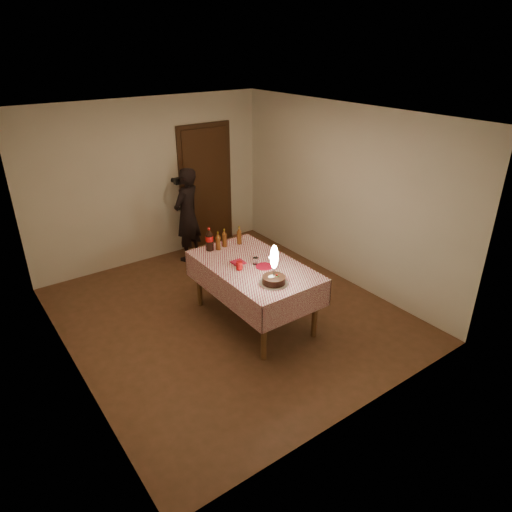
{
  "coord_description": "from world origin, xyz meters",
  "views": [
    {
      "loc": [
        -2.77,
        -4.45,
        3.37
      ],
      "look_at": [
        0.2,
        -0.35,
        0.95
      ],
      "focal_mm": 32.0,
      "sensor_mm": 36.0,
      "label": 1
    }
  ],
  "objects_px": {
    "amber_bottle_mid": "(224,238)",
    "red_cup": "(239,266)",
    "clear_cup": "(256,261)",
    "cola_bottle": "(209,240)",
    "dining_table": "(254,272)",
    "red_plate": "(264,266)",
    "amber_bottle_right": "(239,236)",
    "photographer": "(187,215)",
    "birthday_cake": "(274,274)",
    "amber_bottle_left": "(218,241)"
  },
  "relations": [
    {
      "from": "red_cup",
      "to": "amber_bottle_left",
      "type": "height_order",
      "value": "amber_bottle_left"
    },
    {
      "from": "clear_cup",
      "to": "cola_bottle",
      "type": "height_order",
      "value": "cola_bottle"
    },
    {
      "from": "red_plate",
      "to": "amber_bottle_mid",
      "type": "height_order",
      "value": "amber_bottle_mid"
    },
    {
      "from": "red_plate",
      "to": "photographer",
      "type": "relative_size",
      "value": 0.14
    },
    {
      "from": "dining_table",
      "to": "photographer",
      "type": "relative_size",
      "value": 1.11
    },
    {
      "from": "clear_cup",
      "to": "amber_bottle_mid",
      "type": "bearing_deg",
      "value": 92.04
    },
    {
      "from": "amber_bottle_mid",
      "to": "dining_table",
      "type": "bearing_deg",
      "value": -90.17
    },
    {
      "from": "amber_bottle_left",
      "to": "amber_bottle_mid",
      "type": "xyz_separation_m",
      "value": [
        0.12,
        0.03,
        0.0
      ]
    },
    {
      "from": "photographer",
      "to": "cola_bottle",
      "type": "bearing_deg",
      "value": -106.64
    },
    {
      "from": "red_cup",
      "to": "photographer",
      "type": "relative_size",
      "value": 0.06
    },
    {
      "from": "red_cup",
      "to": "photographer",
      "type": "xyz_separation_m",
      "value": [
        0.43,
        2.15,
        -0.08
      ]
    },
    {
      "from": "clear_cup",
      "to": "cola_bottle",
      "type": "relative_size",
      "value": 0.28
    },
    {
      "from": "clear_cup",
      "to": "amber_bottle_right",
      "type": "bearing_deg",
      "value": 73.52
    },
    {
      "from": "clear_cup",
      "to": "photographer",
      "type": "bearing_deg",
      "value": 85.06
    },
    {
      "from": "red_cup",
      "to": "amber_bottle_right",
      "type": "bearing_deg",
      "value": 56.02
    },
    {
      "from": "cola_bottle",
      "to": "amber_bottle_mid",
      "type": "relative_size",
      "value": 1.25
    },
    {
      "from": "clear_cup",
      "to": "amber_bottle_mid",
      "type": "xyz_separation_m",
      "value": [
        -0.02,
        0.69,
        0.07
      ]
    },
    {
      "from": "red_plate",
      "to": "amber_bottle_left",
      "type": "xyz_separation_m",
      "value": [
        -0.19,
        0.77,
        0.11
      ]
    },
    {
      "from": "red_plate",
      "to": "amber_bottle_mid",
      "type": "xyz_separation_m",
      "value": [
        -0.07,
        0.8,
        0.11
      ]
    },
    {
      "from": "red_plate",
      "to": "red_cup",
      "type": "relative_size",
      "value": 2.2
    },
    {
      "from": "red_plate",
      "to": "amber_bottle_right",
      "type": "distance_m",
      "value": 0.79
    },
    {
      "from": "cola_bottle",
      "to": "amber_bottle_left",
      "type": "relative_size",
      "value": 1.25
    },
    {
      "from": "amber_bottle_right",
      "to": "photographer",
      "type": "bearing_deg",
      "value": 90.17
    },
    {
      "from": "dining_table",
      "to": "cola_bottle",
      "type": "height_order",
      "value": "cola_bottle"
    },
    {
      "from": "birthday_cake",
      "to": "red_cup",
      "type": "bearing_deg",
      "value": 103.18
    },
    {
      "from": "cola_bottle",
      "to": "amber_bottle_left",
      "type": "xyz_separation_m",
      "value": [
        0.1,
        -0.05,
        -0.03
      ]
    },
    {
      "from": "clear_cup",
      "to": "amber_bottle_mid",
      "type": "height_order",
      "value": "amber_bottle_mid"
    },
    {
      "from": "birthday_cake",
      "to": "photographer",
      "type": "distance_m",
      "value": 2.7
    },
    {
      "from": "clear_cup",
      "to": "dining_table",
      "type": "bearing_deg",
      "value": 171.35
    },
    {
      "from": "photographer",
      "to": "red_cup",
      "type": "bearing_deg",
      "value": -101.24
    },
    {
      "from": "red_cup",
      "to": "dining_table",
      "type": "bearing_deg",
      "value": -0.1
    },
    {
      "from": "red_plate",
      "to": "amber_bottle_right",
      "type": "bearing_deg",
      "value": 79.25
    },
    {
      "from": "amber_bottle_right",
      "to": "photographer",
      "type": "xyz_separation_m",
      "value": [
        -0.0,
        1.51,
        -0.15
      ]
    },
    {
      "from": "amber_bottle_left",
      "to": "birthday_cake",
      "type": "bearing_deg",
      "value": -88.65
    },
    {
      "from": "amber_bottle_left",
      "to": "clear_cup",
      "type": "bearing_deg",
      "value": -77.43
    },
    {
      "from": "amber_bottle_mid",
      "to": "photographer",
      "type": "xyz_separation_m",
      "value": [
        0.21,
        1.47,
        -0.15
      ]
    },
    {
      "from": "dining_table",
      "to": "red_cup",
      "type": "relative_size",
      "value": 17.2
    },
    {
      "from": "amber_bottle_right",
      "to": "amber_bottle_mid",
      "type": "bearing_deg",
      "value": 169.62
    },
    {
      "from": "dining_table",
      "to": "cola_bottle",
      "type": "xyz_separation_m",
      "value": [
        -0.22,
        0.69,
        0.26
      ]
    },
    {
      "from": "red_plate",
      "to": "cola_bottle",
      "type": "xyz_separation_m",
      "value": [
        -0.3,
        0.82,
        0.15
      ]
    },
    {
      "from": "clear_cup",
      "to": "photographer",
      "type": "height_order",
      "value": "photographer"
    },
    {
      "from": "dining_table",
      "to": "red_plate",
      "type": "relative_size",
      "value": 7.82
    },
    {
      "from": "cola_bottle",
      "to": "birthday_cake",
      "type": "bearing_deg",
      "value": -83.85
    },
    {
      "from": "birthday_cake",
      "to": "clear_cup",
      "type": "bearing_deg",
      "value": 77.31
    },
    {
      "from": "red_plate",
      "to": "clear_cup",
      "type": "bearing_deg",
      "value": 110.94
    },
    {
      "from": "amber_bottle_mid",
      "to": "red_cup",
      "type": "bearing_deg",
      "value": -107.67
    },
    {
      "from": "birthday_cake",
      "to": "amber_bottle_left",
      "type": "relative_size",
      "value": 1.89
    },
    {
      "from": "red_plate",
      "to": "amber_bottle_right",
      "type": "height_order",
      "value": "amber_bottle_right"
    },
    {
      "from": "birthday_cake",
      "to": "amber_bottle_left",
      "type": "bearing_deg",
      "value": 91.35
    },
    {
      "from": "birthday_cake",
      "to": "red_cup",
      "type": "distance_m",
      "value": 0.55
    }
  ]
}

